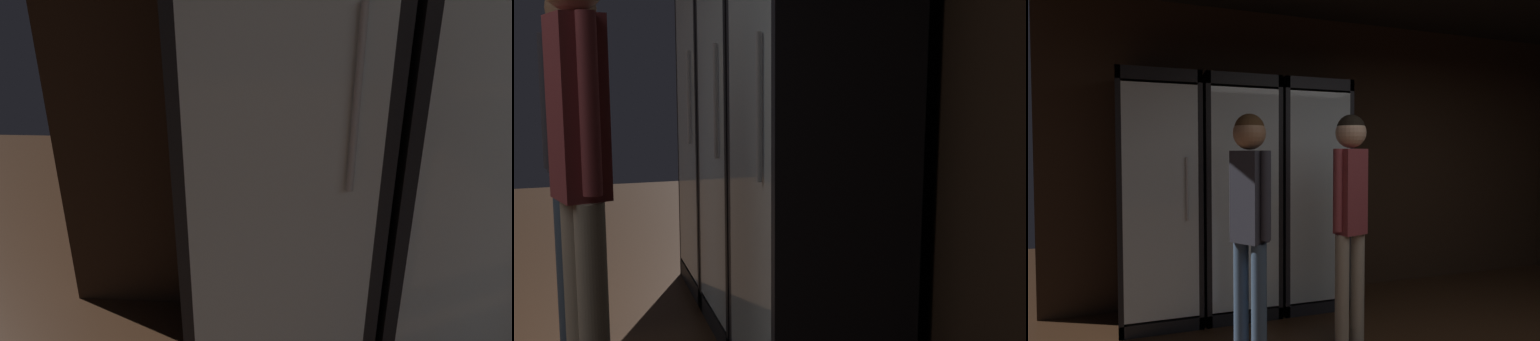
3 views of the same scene
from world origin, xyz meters
The scene contains 6 objects.
wall_back centered at (0.00, 3.03, 1.40)m, with size 6.00×0.06×2.80m, color black.
cooler_far_left centered at (-1.98, 2.73, 1.02)m, with size 0.64×0.61×2.08m.
cooler_left centered at (-1.32, 2.73, 1.02)m, with size 0.64×0.61×2.08m.
cooler_center centered at (-0.65, 2.73, 1.01)m, with size 0.64×0.61×2.08m.
shopper_near centered at (-0.67, 1.81, 1.08)m, with size 0.30×0.22×1.70m.
shopper_far centered at (-1.43, 1.80, 1.06)m, with size 0.26×0.29×1.68m.
Camera 2 is at (1.52, 1.80, 1.24)m, focal length 43.10 mm.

